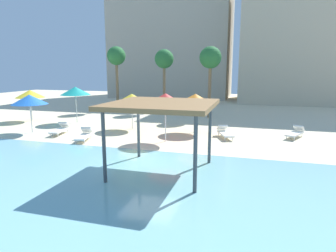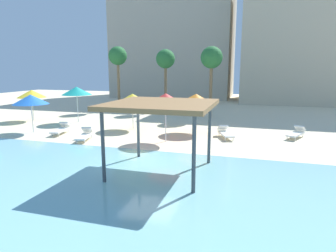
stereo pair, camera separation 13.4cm
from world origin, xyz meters
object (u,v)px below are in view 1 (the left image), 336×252
object	(u,v)px
beach_umbrella_blue_5	(29,100)
palm_tree_1	(164,60)
lounge_chair_4	(60,129)
lounge_chair_1	(84,135)
beach_umbrella_red_3	(165,99)
beach_umbrella_teal_4	(75,91)
lounge_chair_0	(296,132)
palm_tree_0	(116,57)
beach_umbrella_orange_0	(195,99)
beach_umbrella_yellow_7	(132,98)
shade_pavilion	(162,107)
beach_umbrella_yellow_2	(30,94)
palm_tree_2	(210,59)
lounge_chair_2	(225,132)

from	to	relation	value
beach_umbrella_blue_5	palm_tree_1	world-z (taller)	palm_tree_1
palm_tree_1	lounge_chair_4	bearing A→B (deg)	-105.72
lounge_chair_1	palm_tree_1	size ratio (longest dim) A/B	0.32
beach_umbrella_red_3	beach_umbrella_teal_4	world-z (taller)	beach_umbrella_teal_4
lounge_chair_0	palm_tree_0	size ratio (longest dim) A/B	0.30
beach_umbrella_teal_4	palm_tree_1	world-z (taller)	palm_tree_1
beach_umbrella_orange_0	beach_umbrella_yellow_7	size ratio (longest dim) A/B	1.04
beach_umbrella_blue_5	lounge_chair_1	distance (m)	5.12
beach_umbrella_blue_5	palm_tree_1	bearing A→B (deg)	65.89
beach_umbrella_teal_4	beach_umbrella_blue_5	bearing A→B (deg)	-99.24
beach_umbrella_orange_0	palm_tree_1	world-z (taller)	palm_tree_1
shade_pavilion	beach_umbrella_yellow_2	xyz separation A→B (m)	(-14.27, 9.06, -0.50)
beach_umbrella_yellow_7	lounge_chair_4	world-z (taller)	beach_umbrella_yellow_7
palm_tree_2	shade_pavilion	bearing A→B (deg)	-89.23
lounge_chair_1	lounge_chair_4	xyz separation A→B (m)	(-2.52, 1.15, 0.00)
shade_pavilion	palm_tree_1	bearing A→B (deg)	106.52
beach_umbrella_yellow_7	lounge_chair_2	distance (m)	7.00
beach_umbrella_orange_0	palm_tree_2	bearing A→B (deg)	89.89
beach_umbrella_orange_0	beach_umbrella_yellow_2	xyz separation A→B (m)	(-14.05, 0.81, -0.05)
beach_umbrella_orange_0	beach_umbrella_red_3	xyz separation A→B (m)	(-1.18, -3.05, 0.25)
beach_umbrella_yellow_7	palm_tree_2	bearing A→B (deg)	55.65
shade_pavilion	palm_tree_2	world-z (taller)	palm_tree_2
beach_umbrella_orange_0	lounge_chair_1	size ratio (longest dim) A/B	1.32
beach_umbrella_teal_4	palm_tree_2	bearing A→B (deg)	28.86
lounge_chair_4	palm_tree_2	xyz separation A→B (m)	(8.50, 9.60, 4.77)
lounge_chair_0	shade_pavilion	bearing A→B (deg)	-11.09
shade_pavilion	palm_tree_0	xyz separation A→B (m)	(-10.18, 17.04, 2.69)
lounge_chair_4	palm_tree_1	xyz separation A→B (m)	(3.48, 12.37, 4.79)
shade_pavilion	beach_umbrella_blue_5	xyz separation A→B (m)	(-10.83, 5.06, -0.49)
beach_umbrella_orange_0	palm_tree_1	xyz separation A→B (m)	(-5.01, 9.35, 2.83)
lounge_chair_2	beach_umbrella_blue_5	bearing A→B (deg)	-102.03
beach_umbrella_orange_0	palm_tree_1	bearing A→B (deg)	118.18
palm_tree_0	lounge_chair_4	bearing A→B (deg)	-82.85
beach_umbrella_teal_4	palm_tree_1	xyz separation A→B (m)	(4.91, 8.25, 2.57)
lounge_chair_0	palm_tree_1	xyz separation A→B (m)	(-11.42, 9.16, 4.79)
lounge_chair_2	palm_tree_0	bearing A→B (deg)	-150.74
palm_tree_2	lounge_chair_1	bearing A→B (deg)	-119.12
beach_umbrella_red_3	palm_tree_0	bearing A→B (deg)	126.58
lounge_chair_0	lounge_chair_2	world-z (taller)	same
beach_umbrella_yellow_7	palm_tree_2	distance (m)	8.60
beach_umbrella_yellow_7	palm_tree_1	size ratio (longest dim) A/B	0.41
lounge_chair_2	lounge_chair_0	bearing A→B (deg)	84.19
beach_umbrella_orange_0	lounge_chair_0	world-z (taller)	beach_umbrella_orange_0
beach_umbrella_blue_5	lounge_chair_1	size ratio (longest dim) A/B	1.30
lounge_chair_2	beach_umbrella_yellow_7	bearing A→B (deg)	-119.45
shade_pavilion	beach_umbrella_yellow_7	bearing A→B (deg)	120.41
shade_pavilion	beach_umbrella_blue_5	distance (m)	11.96
beach_umbrella_teal_4	palm_tree_2	size ratio (longest dim) A/B	0.46
beach_umbrella_orange_0	beach_umbrella_blue_5	xyz separation A→B (m)	(-10.62, -3.19, -0.04)
beach_umbrella_red_3	palm_tree_0	xyz separation A→B (m)	(-8.79, 11.85, 2.90)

